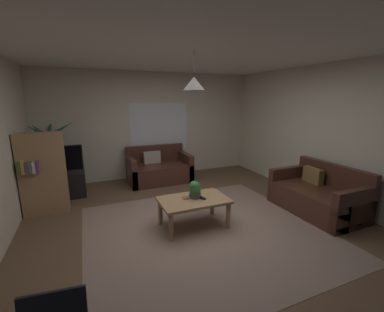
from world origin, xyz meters
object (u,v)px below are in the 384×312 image
Objects in this scene: coffee_table at (194,203)px; bookshelf_corner at (43,174)px; couch_under_window at (159,170)px; potted_plant_on_table at (195,189)px; book_on_table_0 at (188,197)px; tv at (58,160)px; pendant_lamp at (194,84)px; remote_on_table_0 at (202,198)px; potted_palm_corner at (52,161)px; tv_stand at (61,185)px; couch_right_side at (317,196)px.

bookshelf_corner reaches higher than coffee_table.
couch_under_window is at bearing 22.62° from bookshelf_corner.
couch_under_window is 2.36m from potted_plant_on_table.
book_on_table_0 is 2.49m from bookshelf_corner.
pendant_lamp is at bearing -46.87° from tv.
couch_under_window is 1.02× the size of bookshelf_corner.
tv is (-1.99, 2.06, 0.19)m from potted_plant_on_table.
pendant_lamp is (-0.00, -0.00, 1.76)m from coffee_table.
bookshelf_corner is (-2.26, 1.44, 0.24)m from remote_on_table_0.
potted_palm_corner is (-2.13, 2.60, 0.28)m from coffee_table.
couch_under_window is at bearing 6.92° from tv_stand.
couch_under_window is 9.42× the size of book_on_table_0.
pendant_lamp is at bearing -50.69° from potted_palm_corner.
pendant_lamp is (1.96, -2.09, 1.35)m from tv.
pendant_lamp is (0.07, -0.07, 1.67)m from book_on_table_0.
pendant_lamp is (2.14, -1.42, 1.43)m from bookshelf_corner.
book_on_table_0 is 1.68m from pendant_lamp.
couch_under_window is 2.31m from book_on_table_0.
tv is (-2.08, 2.11, 0.32)m from remote_on_table_0.
tv is at bearing -172.49° from couch_under_window.
bookshelf_corner reaches higher than tv.
bookshelf_corner reaches higher than tv_stand.
tv_stand is 0.64× the size of bookshelf_corner.
bookshelf_corner is at bearing -90.87° from potted_palm_corner.
tv_stand is (-4.15, 2.46, -0.02)m from couch_right_side.
remote_on_table_0 is 0.18× the size of tv.
couch_right_side is 4.84m from tv.
pendant_lamp reaches higher than potted_plant_on_table.
book_on_table_0 is (-2.27, 0.42, 0.19)m from couch_right_side.
remote_on_table_0 is at bearing -29.58° from potted_plant_on_table.
potted_plant_on_table is 3.35m from potted_palm_corner.
couch_under_window is 2.29m from potted_palm_corner.
potted_plant_on_table is 0.18× the size of potted_palm_corner.
potted_plant_on_table reaches higher than book_on_table_0.
potted_plant_on_table is 2.90m from tv_stand.
tv_stand is at bearing -173.08° from couch_under_window.
bookshelf_corner is (-0.02, -1.17, 0.05)m from potted_palm_corner.
potted_plant_on_table is (-0.09, 0.05, 0.13)m from remote_on_table_0.
bookshelf_corner is 2.94m from pendant_lamp.
book_on_table_0 reaches higher than coffee_table.
potted_plant_on_table reaches higher than remote_on_table_0.
coffee_table is at bearing -47.17° from tv_stand.
coffee_table is (-0.12, -2.36, 0.10)m from couch_under_window.
coffee_table is (-2.20, 0.35, 0.10)m from couch_right_side.
remote_on_table_0 is at bearing -10.64° from pendant_lamp.
potted_plant_on_table is at bearing -46.35° from tv_stand.
couch_under_window is 5.21× the size of potted_plant_on_table.
coffee_table is 6.80× the size of book_on_table_0.
book_on_table_0 is at bearing 135.99° from pendant_lamp.
tv_stand is 0.85m from bookshelf_corner.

